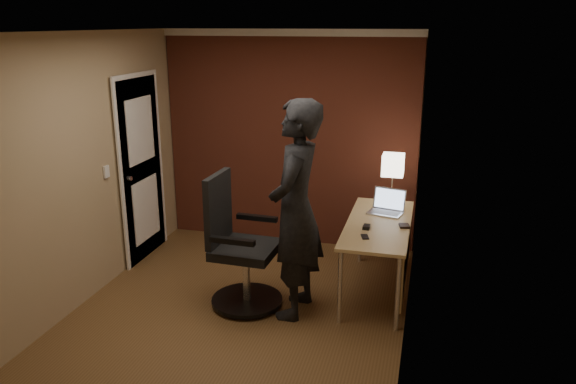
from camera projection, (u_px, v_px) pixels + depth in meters
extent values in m
plane|color=brown|center=(236.00, 316.00, 5.12)|extent=(4.00, 4.00, 0.00)
plane|color=white|center=(227.00, 32.00, 4.39)|extent=(4.00, 4.00, 0.00)
plane|color=tan|center=(290.00, 139.00, 6.61)|extent=(3.00, 0.00, 3.00)
plane|color=tan|center=(99.00, 289.00, 2.90)|extent=(3.00, 0.00, 3.00)
plane|color=tan|center=(77.00, 173.00, 5.11)|extent=(0.00, 4.00, 4.00)
plane|color=tan|center=(412.00, 198.00, 4.39)|extent=(0.00, 4.00, 4.00)
cube|color=brown|center=(289.00, 140.00, 6.58)|extent=(2.98, 0.06, 2.50)
cube|color=silver|center=(289.00, 32.00, 6.22)|extent=(3.00, 0.08, 0.08)
cube|color=silver|center=(78.00, 47.00, 2.59)|extent=(3.00, 0.08, 0.08)
cube|color=silver|center=(65.00, 36.00, 4.75)|extent=(0.08, 4.00, 0.08)
cube|color=silver|center=(417.00, 38.00, 4.05)|extent=(0.08, 4.00, 0.08)
cube|color=silver|center=(141.00, 170.00, 6.20)|extent=(0.05, 0.82, 2.02)
cube|color=silver|center=(142.00, 170.00, 6.19)|extent=(0.02, 0.92, 2.12)
cylinder|color=silver|center=(129.00, 178.00, 5.88)|extent=(0.05, 0.05, 0.05)
cube|color=silver|center=(106.00, 172.00, 5.56)|extent=(0.02, 0.08, 0.12)
cube|color=tan|center=(379.00, 224.00, 5.38)|extent=(0.60, 1.50, 0.03)
cube|color=tan|center=(406.00, 254.00, 5.40)|extent=(0.02, 1.38, 0.54)
cylinder|color=silver|center=(340.00, 287.00, 4.91)|extent=(0.04, 0.04, 0.70)
cylinder|color=silver|center=(360.00, 232.00, 6.18)|extent=(0.04, 0.04, 0.70)
cylinder|color=silver|center=(398.00, 294.00, 4.79)|extent=(0.04, 0.04, 0.70)
cylinder|color=silver|center=(407.00, 236.00, 6.06)|extent=(0.04, 0.04, 0.70)
cube|color=silver|center=(391.00, 203.00, 5.93)|extent=(0.11, 0.11, 0.01)
cylinder|color=silver|center=(392.00, 189.00, 5.88)|extent=(0.01, 0.01, 0.30)
cube|color=white|center=(393.00, 165.00, 5.80)|extent=(0.22, 0.22, 0.22)
cube|color=silver|center=(385.00, 213.00, 5.62)|extent=(0.37, 0.30, 0.01)
cube|color=silver|center=(389.00, 199.00, 5.68)|extent=(0.33, 0.13, 0.22)
cube|color=#B2CCF2|center=(389.00, 199.00, 5.68)|extent=(0.30, 0.11, 0.19)
cube|color=gray|center=(385.00, 212.00, 5.61)|extent=(0.30, 0.19, 0.00)
cube|color=black|center=(366.00, 227.00, 5.21)|extent=(0.06, 0.10, 0.03)
cube|color=black|center=(365.00, 237.00, 5.01)|extent=(0.09, 0.13, 0.01)
cube|color=black|center=(404.00, 226.00, 5.26)|extent=(0.11, 0.13, 0.02)
cylinder|color=black|center=(247.00, 300.00, 5.32)|extent=(0.67, 0.67, 0.04)
cylinder|color=silver|center=(247.00, 276.00, 5.24)|extent=(0.07, 0.07, 0.50)
cube|color=black|center=(246.00, 249.00, 5.17)|extent=(0.57, 0.57, 0.08)
cube|color=black|center=(218.00, 209.00, 5.13)|extent=(0.08, 0.51, 0.66)
cube|color=black|center=(257.00, 218.00, 5.39)|extent=(0.41, 0.08, 0.05)
cube|color=black|center=(232.00, 241.00, 4.82)|extent=(0.41, 0.08, 0.05)
imported|color=black|center=(296.00, 210.00, 4.93)|extent=(0.50, 0.74, 1.97)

